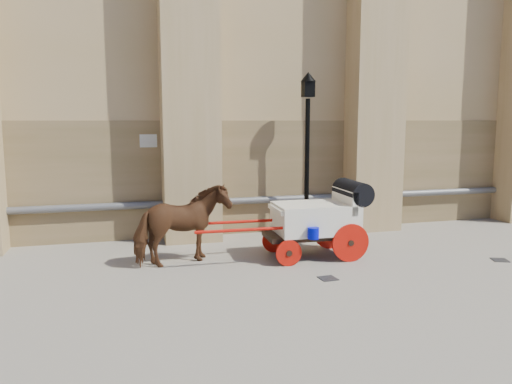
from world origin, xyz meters
name	(u,v)px	position (x,y,z in m)	size (l,w,h in m)	color
ground	(271,280)	(0.00, 0.00, 0.00)	(90.00, 90.00, 0.00)	gray
horse	(182,225)	(-1.50, 1.50, 0.84)	(0.90, 1.98, 1.67)	#552F1A
carriage	(321,216)	(1.54, 1.32, 0.91)	(3.87, 1.38, 1.68)	black
street_lamp	(307,150)	(1.96, 3.29, 2.25)	(0.39, 0.39, 4.21)	black
drain_grate_near	(328,278)	(1.06, -0.22, 0.01)	(0.32, 0.32, 0.01)	black
drain_grate_far	(500,260)	(5.17, -0.03, 0.01)	(0.32, 0.32, 0.01)	black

